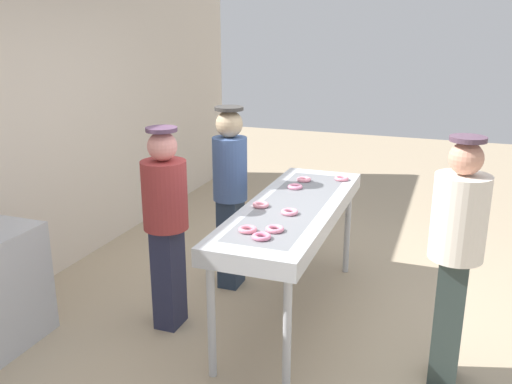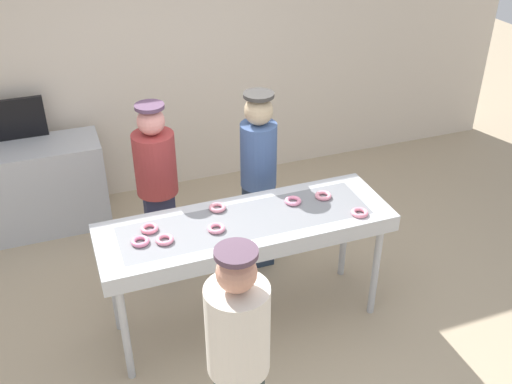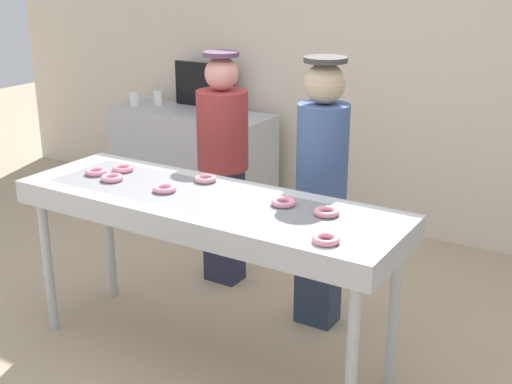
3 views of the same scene
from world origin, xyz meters
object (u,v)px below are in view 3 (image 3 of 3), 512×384
object	(u,v)px
strawberry_donut_0	(96,172)
strawberry_donut_3	(326,239)
strawberry_donut_5	(164,189)
prep_counter	(192,159)
strawberry_donut_7	(112,178)
paper_cup_1	(159,98)
paper_cup_0	(135,99)
menu_display	(205,85)
worker_baker	(223,156)
worker_assistant	(321,182)
strawberry_donut_4	(283,202)
fryer_conveyor	(206,210)
strawberry_donut_6	(205,179)
strawberry_donut_2	(123,169)
strawberry_donut_1	(327,212)

from	to	relation	value
strawberry_donut_0	strawberry_donut_3	bearing A→B (deg)	-7.31
strawberry_donut_5	prep_counter	xyz separation A→B (m)	(-1.32, 1.99, -0.54)
strawberry_donut_7	paper_cup_1	world-z (taller)	paper_cup_1
paper_cup_0	strawberry_donut_7	bearing A→B (deg)	-51.68
paper_cup_0	menu_display	size ratio (longest dim) A/B	0.20
strawberry_donut_0	strawberry_donut_7	distance (m)	0.16
strawberry_donut_3	worker_baker	world-z (taller)	worker_baker
strawberry_donut_5	worker_assistant	world-z (taller)	worker_assistant
strawberry_donut_4	menu_display	xyz separation A→B (m)	(-1.97, 2.07, 0.10)
worker_baker	strawberry_donut_4	bearing A→B (deg)	128.94
fryer_conveyor	strawberry_donut_0	xyz separation A→B (m)	(-0.77, -0.02, 0.09)
strawberry_donut_3	strawberry_donut_6	world-z (taller)	same
prep_counter	paper_cup_0	size ratio (longest dim) A/B	12.21
strawberry_donut_2	strawberry_donut_3	size ratio (longest dim) A/B	1.00
strawberry_donut_3	strawberry_donut_5	xyz separation A→B (m)	(-1.05, 0.17, 0.00)
strawberry_donut_2	strawberry_donut_7	distance (m)	0.18
strawberry_donut_3	paper_cup_0	bearing A→B (deg)	144.59
strawberry_donut_5	strawberry_donut_4	bearing A→B (deg)	12.75
paper_cup_0	strawberry_donut_4	bearing A→B (deg)	-34.81
strawberry_donut_4	strawberry_donut_6	xyz separation A→B (m)	(-0.56, 0.11, 0.00)
strawberry_donut_1	worker_baker	xyz separation A→B (m)	(-1.14, 0.77, -0.07)
fryer_conveyor	paper_cup_0	size ratio (longest dim) A/B	17.62
worker_baker	menu_display	world-z (taller)	worker_baker
strawberry_donut_4	worker_assistant	distance (m)	0.58
strawberry_donut_6	prep_counter	bearing A→B (deg)	129.03
strawberry_donut_1	strawberry_donut_6	xyz separation A→B (m)	(-0.81, 0.12, 0.00)
strawberry_donut_4	menu_display	distance (m)	2.86
prep_counter	strawberry_donut_5	bearing A→B (deg)	-56.48
fryer_conveyor	strawberry_donut_7	xyz separation A→B (m)	(-0.61, -0.05, 0.09)
strawberry_donut_4	strawberry_donut_7	distance (m)	1.04
paper_cup_1	paper_cup_0	bearing A→B (deg)	-136.66
fryer_conveyor	prep_counter	size ratio (longest dim) A/B	1.44
strawberry_donut_2	strawberry_donut_7	xyz separation A→B (m)	(0.07, -0.17, 0.00)
strawberry_donut_1	paper_cup_1	bearing A→B (deg)	143.80
strawberry_donut_5	prep_counter	distance (m)	2.45
strawberry_donut_0	strawberry_donut_5	xyz separation A→B (m)	(0.53, -0.03, 0.00)
menu_display	paper_cup_0	bearing A→B (deg)	-152.64
strawberry_donut_2	worker_assistant	xyz separation A→B (m)	(1.03, 0.56, -0.06)
strawberry_donut_1	strawberry_donut_0	bearing A→B (deg)	-175.75
worker_assistant	menu_display	world-z (taller)	worker_assistant
prep_counter	paper_cup_1	bearing A→B (deg)	170.03
strawberry_donut_2	paper_cup_0	size ratio (longest dim) A/B	1.03
strawberry_donut_4	strawberry_donut_6	bearing A→B (deg)	169.04
paper_cup_0	fryer_conveyor	bearing A→B (deg)	-41.26
strawberry_donut_1	strawberry_donut_6	size ratio (longest dim) A/B	1.00
fryer_conveyor	paper_cup_1	xyz separation A→B (m)	(-1.98, 2.02, 0.06)
strawberry_donut_3	menu_display	bearing A→B (deg)	134.76
strawberry_donut_3	prep_counter	bearing A→B (deg)	137.54
prep_counter	strawberry_donut_7	bearing A→B (deg)	-64.65
strawberry_donut_0	strawberry_donut_1	bearing A→B (deg)	4.25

